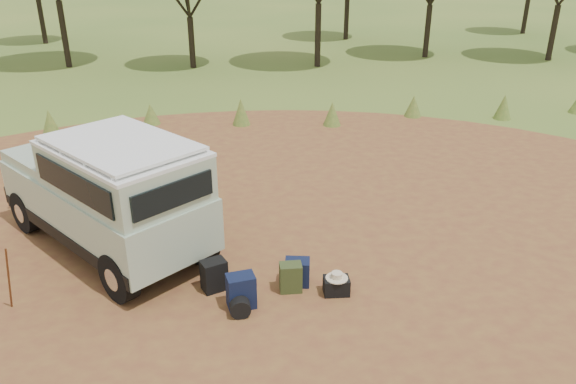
{
  "coord_description": "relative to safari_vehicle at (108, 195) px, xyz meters",
  "views": [
    {
      "loc": [
        -0.43,
        -9.32,
        5.72
      ],
      "look_at": [
        0.71,
        1.01,
        1.0
      ],
      "focal_mm": 35.0,
      "sensor_mm": 36.0,
      "label": 1
    }
  ],
  "objects": [
    {
      "name": "grass_fringe",
      "position": [
        2.93,
        7.79,
        -0.78
      ],
      "size": [
        36.6,
        1.6,
        0.9
      ],
      "color": "#4B7028",
      "rests_on": "ground"
    },
    {
      "name": "backpack_navy",
      "position": [
        2.47,
        -2.28,
        -0.87
      ],
      "size": [
        0.52,
        0.42,
        0.61
      ],
      "primitive_type": "cube",
      "rotation": [
        0.0,
        0.0,
        0.19
      ],
      "color": "#131F3D",
      "rests_on": "ground"
    },
    {
      "name": "backpack_black",
      "position": [
        2.01,
        -1.71,
        -0.89
      ],
      "size": [
        0.51,
        0.45,
        0.58
      ],
      "primitive_type": "cube",
      "rotation": [
        0.0,
        0.0,
        0.4
      ],
      "color": "black",
      "rests_on": "ground"
    },
    {
      "name": "safari_hat",
      "position": [
        4.14,
        -2.08,
        -0.82
      ],
      "size": [
        0.39,
        0.39,
        0.11
      ],
      "color": "beige",
      "rests_on": "hard_case"
    },
    {
      "name": "ground",
      "position": [
        2.82,
        -0.88,
        -1.18
      ],
      "size": [
        140.0,
        140.0,
        0.0
      ],
      "primitive_type": "plane",
      "color": "#4B7028",
      "rests_on": "ground"
    },
    {
      "name": "backpack_olive",
      "position": [
        3.35,
        -1.9,
        -0.91
      ],
      "size": [
        0.39,
        0.28,
        0.54
      ],
      "primitive_type": "cube",
      "rotation": [
        0.0,
        0.0,
        0.0
      ],
      "color": "#3E4A22",
      "rests_on": "ground"
    },
    {
      "name": "dirt_clearing",
      "position": [
        2.82,
        -0.88,
        -1.17
      ],
      "size": [
        23.0,
        23.0,
        0.01
      ],
      "primitive_type": "cylinder",
      "color": "brown",
      "rests_on": "ground"
    },
    {
      "name": "safari_vehicle",
      "position": [
        0.0,
        0.0,
        0.0
      ],
      "size": [
        4.71,
        5.06,
        2.44
      ],
      "rotation": [
        0.0,
        0.0,
        -0.87
      ],
      "color": "#A7BDA1",
      "rests_on": "ground"
    },
    {
      "name": "hard_case",
      "position": [
        4.14,
        -2.08,
        -1.02
      ],
      "size": [
        0.45,
        0.33,
        0.32
      ],
      "primitive_type": "cube",
      "rotation": [
        0.0,
        0.0,
        -0.03
      ],
      "color": "black",
      "rests_on": "ground"
    },
    {
      "name": "stuff_sack",
      "position": [
        2.43,
        -2.49,
        -1.01
      ],
      "size": [
        0.37,
        0.37,
        0.34
      ],
      "primitive_type": "cylinder",
      "rotation": [
        1.57,
        0.0,
        0.07
      ],
      "color": "black",
      "rests_on": "ground"
    },
    {
      "name": "duffel_navy",
      "position": [
        3.49,
        -1.71,
        -0.93
      ],
      "size": [
        0.49,
        0.4,
        0.49
      ],
      "primitive_type": "cube",
      "rotation": [
        0.0,
        0.0,
        -0.17
      ],
      "color": "#131F3D",
      "rests_on": "ground"
    },
    {
      "name": "walking_staff",
      "position": [
        -1.3,
        -2.0,
        -0.53
      ],
      "size": [
        0.29,
        0.32,
        1.29
      ],
      "primitive_type": "cylinder",
      "rotation": [
        0.28,
        0.0,
        0.73
      ],
      "color": "brown",
      "rests_on": "ground"
    }
  ]
}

